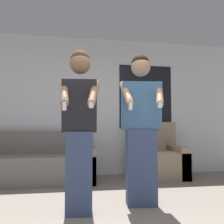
% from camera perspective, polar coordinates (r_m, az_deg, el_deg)
% --- Properties ---
extents(wall_back, '(6.58, 0.07, 2.70)m').
position_cam_1_polar(wall_back, '(5.19, -5.85, 1.37)').
color(wall_back, silver).
rests_on(wall_back, ground_plane).
extents(couch, '(2.19, 0.97, 0.85)m').
position_cam_1_polar(couch, '(4.72, -17.77, -10.78)').
color(couch, slate).
rests_on(couch, ground_plane).
extents(armchair, '(0.95, 0.84, 1.03)m').
position_cam_1_polar(armchair, '(4.99, 9.52, -10.01)').
color(armchair, '#937A60').
rests_on(armchair, ground_plane).
extents(person_left, '(0.43, 0.50, 1.73)m').
position_cam_1_polar(person_left, '(2.79, -7.05, -3.23)').
color(person_left, '#384770').
rests_on(person_left, ground_plane).
extents(person_right, '(0.52, 0.52, 1.78)m').
position_cam_1_polar(person_right, '(3.12, 6.33, -3.31)').
color(person_right, '#384770').
rests_on(person_right, ground_plane).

